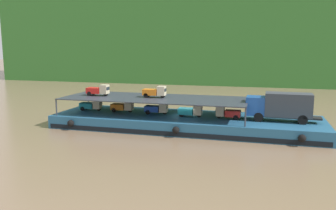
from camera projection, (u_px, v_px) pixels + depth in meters
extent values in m
plane|color=#7F664C|center=(185.00, 128.00, 40.61)|extent=(400.00, 400.00, 0.00)
cube|color=#33702D|center=(234.00, 7.00, 95.58)|extent=(129.60, 30.45, 40.89)
cube|color=#23567A|center=(185.00, 122.00, 40.49)|extent=(31.03, 8.62, 1.50)
cube|color=black|center=(176.00, 134.00, 36.44)|extent=(30.41, 0.06, 0.50)
sphere|color=black|center=(71.00, 123.00, 39.43)|extent=(0.76, 0.76, 0.76)
sphere|color=black|center=(176.00, 130.00, 36.16)|extent=(0.76, 0.76, 0.76)
sphere|color=black|center=(302.00, 138.00, 32.89)|extent=(0.76, 0.76, 0.76)
cube|color=#1E4C99|center=(256.00, 106.00, 37.96)|extent=(2.06, 2.24, 2.00)
cube|color=#192833|center=(246.00, 102.00, 38.20)|extent=(0.11, 1.84, 0.60)
cube|color=#33383D|center=(288.00, 105.00, 36.93)|extent=(4.86, 2.43, 2.50)
cube|color=black|center=(288.00, 117.00, 37.14)|extent=(6.84, 1.57, 0.20)
cylinder|color=black|center=(259.00, 114.00, 38.97)|extent=(1.01, 0.31, 1.00)
cylinder|color=black|center=(258.00, 117.00, 37.07)|extent=(1.01, 0.31, 1.00)
cylinder|color=black|center=(301.00, 116.00, 37.68)|extent=(1.01, 0.31, 1.00)
cylinder|color=black|center=(303.00, 120.00, 35.78)|extent=(1.01, 0.31, 1.00)
cylinder|color=#2D333D|center=(249.00, 105.00, 41.99)|extent=(0.16, 0.16, 2.00)
cylinder|color=#2D333D|center=(245.00, 117.00, 34.71)|extent=(0.16, 0.16, 2.00)
cylinder|color=#2D333D|center=(88.00, 98.00, 47.70)|extent=(0.16, 0.16, 2.00)
cylinder|color=#2D333D|center=(56.00, 107.00, 40.42)|extent=(0.16, 0.16, 2.00)
cube|color=#2D333D|center=(154.00, 98.00, 41.05)|extent=(21.83, 7.82, 0.10)
cube|color=teal|center=(87.00, 105.00, 43.90)|extent=(1.77, 1.30, 0.70)
cube|color=beige|center=(97.00, 104.00, 43.58)|extent=(0.96, 1.05, 1.10)
cube|color=#19232D|center=(101.00, 103.00, 43.46)|extent=(0.09, 0.85, 0.38)
cylinder|color=black|center=(99.00, 109.00, 43.63)|extent=(0.57, 0.17, 0.56)
cylinder|color=black|center=(83.00, 109.00, 43.53)|extent=(0.57, 0.17, 0.56)
cylinder|color=black|center=(86.00, 107.00, 44.55)|extent=(0.57, 0.17, 0.56)
cube|color=orange|center=(118.00, 107.00, 42.97)|extent=(1.71, 1.22, 0.70)
cube|color=beige|center=(129.00, 106.00, 42.58)|extent=(0.91, 1.01, 1.10)
cube|color=#19232D|center=(133.00, 105.00, 42.44)|extent=(0.05, 0.85, 0.38)
cylinder|color=black|center=(130.00, 110.00, 42.63)|extent=(0.56, 0.15, 0.56)
cylinder|color=black|center=(114.00, 110.00, 42.62)|extent=(0.56, 0.15, 0.56)
cylinder|color=black|center=(117.00, 109.00, 43.63)|extent=(0.56, 0.15, 0.56)
cube|color=#1E47B7|center=(152.00, 109.00, 41.55)|extent=(1.74, 1.26, 0.70)
cube|color=beige|center=(164.00, 107.00, 41.20)|extent=(0.93, 1.03, 1.10)
cube|color=#19232D|center=(167.00, 107.00, 41.07)|extent=(0.07, 0.85, 0.38)
cylinder|color=black|center=(165.00, 112.00, 41.25)|extent=(0.56, 0.16, 0.56)
cylinder|color=black|center=(148.00, 112.00, 41.19)|extent=(0.56, 0.16, 0.56)
cylinder|color=black|center=(150.00, 111.00, 42.21)|extent=(0.56, 0.16, 0.56)
cube|color=teal|center=(186.00, 111.00, 39.95)|extent=(1.70, 1.20, 0.70)
cube|color=beige|center=(198.00, 110.00, 39.55)|extent=(0.90, 1.00, 1.10)
cube|color=#19232D|center=(202.00, 109.00, 39.40)|extent=(0.04, 0.85, 0.38)
cylinder|color=black|center=(199.00, 115.00, 39.60)|extent=(0.56, 0.14, 0.56)
cylinder|color=black|center=(181.00, 115.00, 39.61)|extent=(0.56, 0.14, 0.56)
cylinder|color=black|center=(184.00, 113.00, 40.61)|extent=(0.56, 0.14, 0.56)
cube|color=red|center=(233.00, 113.00, 38.56)|extent=(1.72, 1.22, 0.70)
cube|color=beige|center=(220.00, 111.00, 38.91)|extent=(0.91, 1.01, 1.10)
cube|color=#19232D|center=(216.00, 110.00, 39.02)|extent=(0.05, 0.85, 0.38)
cylinder|color=black|center=(219.00, 116.00, 39.04)|extent=(0.56, 0.15, 0.56)
cylinder|color=black|center=(237.00, 116.00, 39.01)|extent=(0.56, 0.15, 0.56)
cylinder|color=black|center=(236.00, 118.00, 38.00)|extent=(0.56, 0.15, 0.56)
cube|color=red|center=(94.00, 90.00, 42.87)|extent=(1.70, 1.21, 0.70)
cube|color=#C6B793|center=(104.00, 89.00, 42.47)|extent=(0.90, 1.00, 1.10)
cube|color=#19232D|center=(108.00, 88.00, 42.33)|extent=(0.04, 0.85, 0.38)
cylinder|color=black|center=(106.00, 94.00, 42.52)|extent=(0.56, 0.14, 0.56)
cylinder|color=black|center=(89.00, 94.00, 42.52)|extent=(0.56, 0.14, 0.56)
cylinder|color=black|center=(93.00, 93.00, 43.53)|extent=(0.56, 0.14, 0.56)
cube|color=orange|center=(150.00, 92.00, 41.33)|extent=(1.71, 1.21, 0.70)
cube|color=beige|center=(162.00, 91.00, 40.94)|extent=(0.91, 1.01, 1.10)
cube|color=#19232D|center=(165.00, 90.00, 40.80)|extent=(0.05, 0.85, 0.38)
cylinder|color=black|center=(163.00, 95.00, 40.99)|extent=(0.56, 0.14, 0.56)
cylinder|color=black|center=(146.00, 95.00, 40.98)|extent=(0.56, 0.14, 0.56)
cylinder|color=black|center=(149.00, 94.00, 41.99)|extent=(0.56, 0.14, 0.56)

